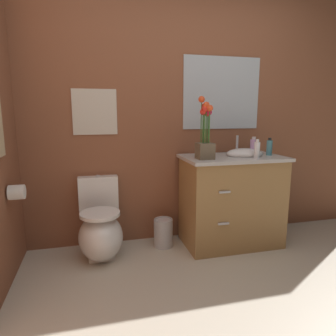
{
  "coord_description": "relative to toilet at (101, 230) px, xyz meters",
  "views": [
    {
      "loc": [
        -0.84,
        -1.28,
        1.27
      ],
      "look_at": [
        -0.2,
        1.23,
        0.79
      ],
      "focal_mm": 32.28,
      "sensor_mm": 36.0,
      "label": 1
    }
  ],
  "objects": [
    {
      "name": "toilet_paper_roll",
      "position": [
        -0.6,
        -0.2,
        0.44
      ],
      "size": [
        0.11,
        0.11,
        0.11
      ],
      "primitive_type": "cylinder",
      "rotation": [
        0.0,
        1.57,
        0.0
      ],
      "color": "white"
    },
    {
      "name": "trash_bin",
      "position": [
        0.58,
        0.06,
        -0.11
      ],
      "size": [
        0.18,
        0.18,
        0.27
      ],
      "color": "#B7B7BC",
      "rests_on": "ground_plane"
    },
    {
      "name": "vanity_cabinet",
      "position": [
        1.24,
        -0.03,
        0.2
      ],
      "size": [
        0.94,
        0.56,
        1.04
      ],
      "color": "#9E7242",
      "rests_on": "ground_plane"
    },
    {
      "name": "wall_poster",
      "position": [
        -0.0,
        0.27,
        1.02
      ],
      "size": [
        0.39,
        0.01,
        0.41
      ],
      "primitive_type": "cube",
      "color": "beige"
    },
    {
      "name": "soap_bottle",
      "position": [
        1.44,
        -0.03,
        0.7
      ],
      "size": [
        0.06,
        0.06,
        0.18
      ],
      "color": "#B28CBF",
      "rests_on": "vanity_cabinet"
    },
    {
      "name": "toilet",
      "position": [
        0.0,
        0.0,
        0.0
      ],
      "size": [
        0.38,
        0.59,
        0.69
      ],
      "color": "white",
      "rests_on": "ground_plane"
    },
    {
      "name": "wall_back",
      "position": [
        0.99,
        0.3,
        1.01
      ],
      "size": [
        4.55,
        0.05,
        2.5
      ],
      "primitive_type": "cube",
      "color": "brown",
      "rests_on": "ground_plane"
    },
    {
      "name": "wall_mirror",
      "position": [
        1.23,
        0.27,
        1.21
      ],
      "size": [
        0.8,
        0.01,
        0.7
      ],
      "primitive_type": "cube",
      "color": "#B2BCC6"
    },
    {
      "name": "flower_vase",
      "position": [
        0.92,
        -0.12,
        0.82
      ],
      "size": [
        0.14,
        0.14,
        0.54
      ],
      "color": "brown",
      "rests_on": "vanity_cabinet"
    },
    {
      "name": "hand_wash_bottle",
      "position": [
        1.59,
        -0.06,
        0.69
      ],
      "size": [
        0.05,
        0.05,
        0.17
      ],
      "color": "teal",
      "rests_on": "vanity_cabinet"
    },
    {
      "name": "lotion_bottle",
      "position": [
        1.38,
        -0.2,
        0.69
      ],
      "size": [
        0.05,
        0.05,
        0.17
      ],
      "color": "white",
      "rests_on": "vanity_cabinet"
    }
  ]
}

